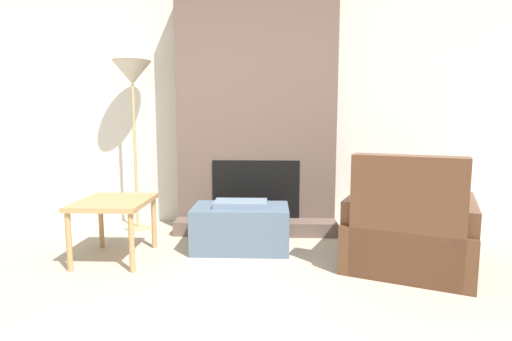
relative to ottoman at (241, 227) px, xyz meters
name	(u,v)px	position (x,y,z in m)	size (l,w,h in m)	color
wall_back	(257,109)	(0.12, 1.02, 1.09)	(6.93, 0.06, 2.60)	silver
fireplace	(257,114)	(0.12, 0.80, 1.04)	(1.67, 0.63, 2.60)	brown
ottoman	(241,227)	(0.00, 0.00, 0.00)	(0.87, 0.52, 0.45)	slate
armchair	(409,234)	(1.38, -0.38, 0.06)	(1.26, 1.30, 0.93)	brown
side_table	(114,208)	(-1.05, -0.30, 0.23)	(0.58, 0.67, 0.51)	tan
floor_lamp_left	(132,80)	(-1.18, 0.67, 1.38)	(0.40, 0.40, 1.79)	tan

